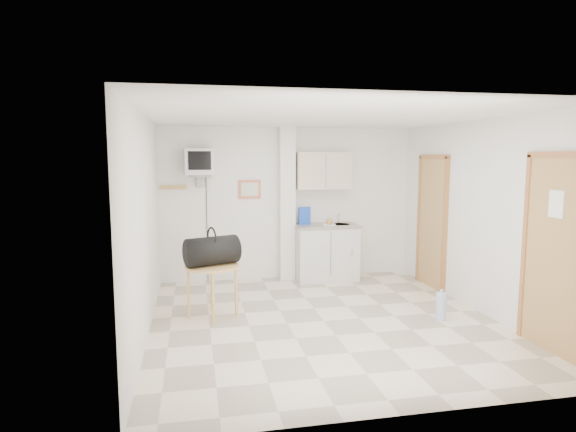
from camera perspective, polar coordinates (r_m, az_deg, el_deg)
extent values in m
plane|color=beige|center=(6.13, 4.28, -12.29)|extent=(4.50, 4.50, 0.00)
cube|color=white|center=(8.01, 0.06, 1.48)|extent=(4.20, 0.04, 2.50)
cube|color=white|center=(3.75, 13.72, -5.11)|extent=(4.20, 0.04, 2.50)
cube|color=white|center=(5.65, -16.59, -1.16)|extent=(0.04, 4.50, 2.50)
cube|color=white|center=(6.71, 21.93, -0.12)|extent=(0.04, 4.50, 2.50)
cube|color=white|center=(5.80, 4.51, 11.69)|extent=(4.20, 4.50, 0.04)
cube|color=white|center=(7.90, -0.14, 1.39)|extent=(0.25, 0.22, 2.50)
cube|color=#C56144|center=(7.87, -4.56, 3.18)|extent=(0.36, 0.03, 0.30)
cube|color=silver|center=(7.86, -4.55, 3.17)|extent=(0.28, 0.01, 0.22)
cube|color=tan|center=(7.81, -13.35, 3.35)|extent=(0.40, 0.05, 0.06)
cube|color=white|center=(7.98, -2.18, -0.72)|extent=(0.15, 0.02, 0.08)
cylinder|color=tan|center=(7.76, -14.47, 3.22)|extent=(0.02, 0.08, 0.02)
cylinder|color=tan|center=(7.75, -13.73, 3.24)|extent=(0.02, 0.08, 0.02)
cylinder|color=tan|center=(7.75, -12.99, 3.26)|extent=(0.02, 0.08, 0.02)
cylinder|color=tan|center=(7.75, -12.25, 3.28)|extent=(0.02, 0.08, 0.02)
cube|color=#A46A3D|center=(7.80, 16.68, -0.83)|extent=(0.04, 0.75, 2.00)
cube|color=olive|center=(7.80, 16.65, -0.83)|extent=(0.06, 0.87, 2.06)
cube|color=#A46A3D|center=(5.66, 29.08, -4.20)|extent=(0.04, 0.82, 2.02)
cube|color=olive|center=(5.66, 29.04, -4.20)|extent=(0.06, 0.94, 2.08)
cube|color=white|center=(5.58, 29.22, 1.24)|extent=(0.01, 0.20, 0.28)
cube|color=silver|center=(8.00, 4.54, -4.42)|extent=(1.00, 0.55, 0.88)
cube|color=gray|center=(7.92, 4.57, -1.16)|extent=(1.03, 0.58, 0.04)
cylinder|color=#B7B7BA|center=(8.00, 6.29, -1.14)|extent=(0.30, 0.30, 0.05)
cylinder|color=#B7B7BA|center=(8.11, 6.00, -0.27)|extent=(0.02, 0.02, 0.16)
cylinder|color=#B7B7BA|center=(8.05, 6.14, 0.21)|extent=(0.02, 0.13, 0.02)
cube|color=beige|center=(7.95, 4.20, 5.39)|extent=(0.90, 0.32, 0.60)
cube|color=#1740B8|center=(7.89, 1.96, 0.03)|extent=(0.19, 0.07, 0.29)
cylinder|color=white|center=(7.87, 4.91, -1.02)|extent=(0.22, 0.22, 0.01)
sphere|color=tan|center=(7.86, 4.91, -0.69)|extent=(0.11, 0.11, 0.11)
cube|color=slate|center=(7.67, -10.42, 4.70)|extent=(0.36, 0.32, 0.02)
cube|color=slate|center=(7.80, -10.43, 4.15)|extent=(0.10, 0.06, 0.20)
cube|color=silver|center=(7.59, -10.45, 6.34)|extent=(0.44, 0.42, 0.40)
cube|color=black|center=(7.38, -10.43, 6.48)|extent=(0.34, 0.02, 0.28)
cylinder|color=black|center=(7.89, -9.57, -1.53)|extent=(0.01, 0.01, 1.73)
cylinder|color=tan|center=(6.14, -8.99, -5.91)|extent=(0.68, 0.68, 0.03)
cylinder|color=tan|center=(6.24, -6.16, -8.86)|extent=(0.04, 0.04, 0.64)
cylinder|color=tan|center=(6.52, -9.00, -8.22)|extent=(0.04, 0.04, 0.64)
cylinder|color=tan|center=(6.23, -11.71, -8.99)|extent=(0.04, 0.04, 0.64)
cylinder|color=tan|center=(5.94, -8.86, -9.72)|extent=(0.04, 0.04, 0.64)
cylinder|color=black|center=(6.12, -9.00, -4.11)|extent=(0.74, 0.57, 0.36)
torus|color=black|center=(6.09, -9.03, -2.54)|extent=(0.12, 0.26, 0.27)
cylinder|color=#9EB9DE|center=(6.40, 17.68, -10.16)|extent=(0.13, 0.13, 0.34)
cylinder|color=#9EB9DE|center=(6.34, 17.74, -8.48)|extent=(0.04, 0.04, 0.04)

